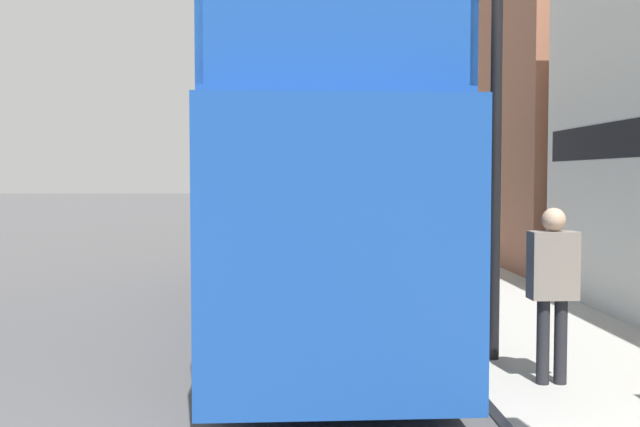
{
  "coord_description": "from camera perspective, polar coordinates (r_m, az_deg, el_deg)",
  "views": [
    {
      "loc": [
        3.18,
        -4.02,
        2.26
      ],
      "look_at": [
        3.66,
        9.24,
        1.59
      ],
      "focal_mm": 42.0,
      "sensor_mm": 36.0,
      "label": 1
    }
  ],
  "objects": [
    {
      "name": "ground_plane",
      "position": [
        25.32,
        -9.3,
        -2.28
      ],
      "size": [
        144.0,
        144.0,
        0.0
      ],
      "primitive_type": "plane",
      "color": "#4C4C4F"
    },
    {
      "name": "sidewalk",
      "position": [
        22.38,
        6.52,
        -2.75
      ],
      "size": [
        2.96,
        108.0,
        0.14
      ],
      "color": "#ADAAA3",
      "rests_on": "ground_plane"
    },
    {
      "name": "brick_terrace_rear",
      "position": [
        24.56,
        16.67,
        8.21
      ],
      "size": [
        6.0,
        16.8,
        9.18
      ],
      "color": "#9E664C",
      "rests_on": "ground_plane"
    },
    {
      "name": "tour_bus",
      "position": [
        11.4,
        -0.77,
        1.01
      ],
      "size": [
        2.67,
        10.73,
        4.17
      ],
      "rotation": [
        0.0,
        0.0,
        0.02
      ],
      "color": "#19479E",
      "rests_on": "ground_plane"
    },
    {
      "name": "parked_car_ahead_of_bus",
      "position": [
        18.96,
        0.11,
        -1.87
      ],
      "size": [
        2.03,
        4.31,
        1.48
      ],
      "rotation": [
        0.0,
        0.0,
        0.06
      ],
      "color": "black",
      "rests_on": "ground_plane"
    },
    {
      "name": "pedestrian_third",
      "position": [
        7.96,
        17.31,
        -4.73
      ],
      "size": [
        0.47,
        0.26,
        1.8
      ],
      "color": "#232328",
      "rests_on": "sidewalk"
    },
    {
      "name": "lamp_post_nearest",
      "position": [
        8.92,
        13.31,
        11.58
      ],
      "size": [
        0.35,
        0.35,
        5.09
      ],
      "color": "black",
      "rests_on": "sidewalk"
    },
    {
      "name": "lamp_post_second",
      "position": [
        16.08,
        6.63,
        7.65
      ],
      "size": [
        0.35,
        0.35,
        5.06
      ],
      "color": "black",
      "rests_on": "sidewalk"
    }
  ]
}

